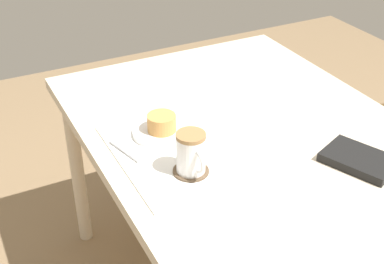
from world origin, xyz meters
TOP-DOWN VIEW (x-y plane):
  - dining_table at (0.00, 0.00)m, footprint 1.26×0.89m
  - placemat at (-0.02, -0.23)m, footprint 0.43×0.33m
  - pastry_plate at (-0.11, -0.24)m, footprint 0.17×0.17m
  - pastry at (-0.11, -0.24)m, footprint 0.08×0.08m
  - coffee_coaster at (0.09, -0.25)m, footprint 0.09×0.09m
  - coffee_mug at (0.09, -0.25)m, footprint 0.11×0.08m
  - teaspoon at (-0.07, -0.37)m, footprint 0.13×0.04m
  - small_book at (0.25, 0.16)m, footprint 0.21×0.18m

SIDE VIEW (x-z plane):
  - dining_table at x=0.00m, z-range 0.28..0.98m
  - placemat at x=-0.02m, z-range 0.70..0.70m
  - coffee_coaster at x=0.09m, z-range 0.70..0.71m
  - teaspoon at x=-0.07m, z-range 0.70..0.71m
  - pastry_plate at x=-0.11m, z-range 0.70..0.72m
  - small_book at x=0.25m, z-range 0.70..0.72m
  - pastry at x=-0.11m, z-range 0.72..0.76m
  - coffee_mug at x=0.09m, z-range 0.71..0.82m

